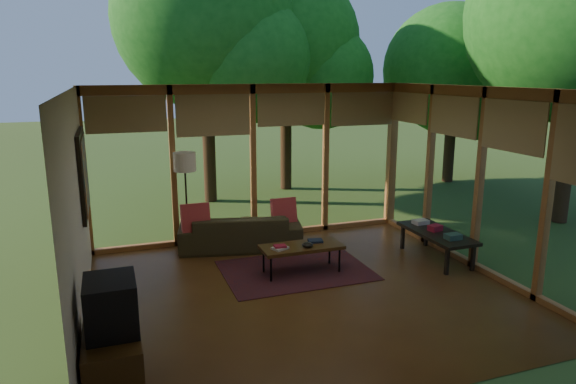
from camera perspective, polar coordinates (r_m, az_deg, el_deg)
name	(u,v)px	position (r m, az deg, el deg)	size (l,w,h in m)	color
floor	(305,291)	(7.08, 1.87, -10.96)	(5.50, 5.50, 0.00)	brown
ceiling	(306,88)	(6.46, 2.05, 11.44)	(5.50, 5.50, 0.00)	silver
wall_left	(77,214)	(6.22, -22.37, -2.23)	(0.04, 5.00, 2.70)	silver
wall_front	(413,259)	(4.51, 13.70, -7.29)	(5.50, 0.04, 2.70)	silver
window_wall_back	(253,163)	(8.97, -3.88, 3.24)	(5.50, 0.12, 2.70)	#A26732
window_wall_right	(480,180)	(8.05, 20.52, 1.26)	(0.12, 5.00, 2.70)	#A26732
exterior_lawn	(443,162)	(17.67, 16.81, 3.18)	(40.00, 40.00, 0.00)	#34521E
tree_nw	(204,18)	(11.75, -9.33, 18.51)	(3.89, 3.89, 5.97)	#352313
tree_ne	(285,44)	(12.87, -0.36, 16.13)	(3.61, 3.61, 5.37)	#352313
tree_far	(449,70)	(14.21, 17.41, 12.79)	(3.34, 3.34, 4.62)	#352313
rug	(296,270)	(7.76, 0.86, -8.68)	(2.15, 1.52, 0.01)	maroon
sofa	(241,231)	(8.66, -5.30, -4.35)	(2.02, 0.79, 0.59)	#39341C
pillow_left	(195,218)	(8.38, -10.24, -2.88)	(0.45, 0.15, 0.45)	maroon
pillow_right	(284,211)	(8.73, -0.48, -2.11)	(0.42, 0.14, 0.42)	maroon
ct_book_lower	(280,248)	(7.38, -0.89, -6.24)	(0.22, 0.16, 0.03)	beige
ct_book_upper	(280,246)	(7.37, -0.89, -6.04)	(0.17, 0.13, 0.03)	maroon
ct_book_side	(315,241)	(7.70, 3.06, -5.44)	(0.21, 0.16, 0.03)	#161F32
ct_bowl	(307,245)	(7.46, 2.17, -5.88)	(0.16, 0.16, 0.07)	black
media_cabinet	(113,361)	(5.24, -18.82, -17.32)	(0.50, 1.00, 0.60)	#4E3215
television	(111,305)	(4.99, -19.06, -11.83)	(0.45, 0.55, 0.50)	black
console_book_a	(453,237)	(8.08, 17.87, -4.74)	(0.23, 0.17, 0.08)	#2D4F42
console_book_b	(435,228)	(8.42, 16.03, -3.86)	(0.20, 0.15, 0.09)	maroon
console_book_c	(421,222)	(8.74, 14.52, -3.23)	(0.24, 0.18, 0.07)	beige
floor_lamp	(185,168)	(8.37, -11.39, 2.68)	(0.36, 0.36, 1.65)	black
coffee_table	(302,248)	(7.55, 1.53, -6.19)	(1.20, 0.50, 0.43)	#4E3215
side_console	(437,234)	(8.41, 16.19, -4.54)	(0.60, 1.40, 0.46)	black
wall_painting	(83,173)	(7.54, -21.79, 1.96)	(0.06, 1.35, 1.15)	black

